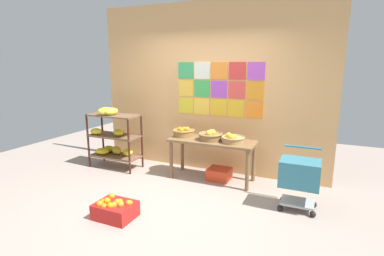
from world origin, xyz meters
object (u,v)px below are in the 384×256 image
Objects in this scene: fruit_basket_back_left at (233,139)px; orange_crate_foreground at (115,209)px; produce_crate_under_table at (219,174)px; fruit_basket_centre at (210,136)px; banana_shelf_unit at (112,135)px; display_table at (212,146)px; shopping_cart at (300,175)px; fruit_basket_back_right at (184,132)px.

fruit_basket_back_left is 0.76× the size of orange_crate_foreground.
fruit_basket_centre is at bearing -160.10° from produce_crate_under_table.
banana_shelf_unit is 0.80× the size of display_table.
shopping_cart reaches higher than produce_crate_under_table.
banana_shelf_unit is 3.37m from shopping_cart.
display_table is 0.39m from fruit_basket_back_left.
fruit_basket_back_right is 0.47× the size of shopping_cart.
fruit_basket_centre is 1.57m from shopping_cart.
orange_crate_foreground is (-1.02, -1.69, -0.64)m from fruit_basket_back_left.
fruit_basket_back_left reaches higher than shopping_cart.
fruit_basket_back_left is at bearing -4.25° from display_table.
shopping_cart is (1.46, -0.52, -0.28)m from fruit_basket_centre.
display_table is at bearing -159.63° from produce_crate_under_table.
shopping_cart is (1.07, -0.50, -0.27)m from fruit_basket_back_left.
fruit_basket_centre is 0.48× the size of shopping_cart.
fruit_basket_back_right is 0.97× the size of fruit_basket_centre.
shopping_cart is (1.43, -0.52, -0.11)m from display_table.
fruit_basket_back_left is 0.45× the size of shopping_cart.
fruit_basket_back_left is at bearing -2.62° from fruit_basket_centre.
banana_shelf_unit reaches higher than fruit_basket_centre.
shopping_cart is at bearing -5.92° from banana_shelf_unit.
fruit_basket_back_right is (1.37, 0.24, 0.13)m from banana_shelf_unit.
orange_crate_foreground is at bearing -114.04° from produce_crate_under_table.
fruit_basket_back_left is 0.92m from fruit_basket_back_right.
fruit_basket_back_left is 0.97× the size of fruit_basket_back_right.
banana_shelf_unit reaches higher than fruit_basket_back_right.
shopping_cart is at bearing -20.16° from display_table.
orange_crate_foreground is at bearing -143.17° from shopping_cart.
shopping_cart is at bearing 29.66° from orange_crate_foreground.
fruit_basket_back_left is 0.70m from produce_crate_under_table.
display_table is 0.58m from fruit_basket_back_right.
banana_shelf_unit is at bearing -170.24° from fruit_basket_back_right.
produce_crate_under_table is at bearing 20.37° from display_table.
orange_crate_foreground is (-0.64, -1.71, -0.65)m from fruit_basket_centre.
fruit_basket_back_right is at bearing 9.76° from banana_shelf_unit.
fruit_basket_back_right reaches higher than fruit_basket_back_left.
fruit_basket_centre is 0.81× the size of orange_crate_foreground.
fruit_basket_back_left is at bearing 3.77° from banana_shelf_unit.
shopping_cart is at bearing -24.95° from fruit_basket_back_left.
produce_crate_under_table is at bearing 6.19° from banana_shelf_unit.
shopping_cart reaches higher than orange_crate_foreground.
banana_shelf_unit is 2.90× the size of fruit_basket_centre.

